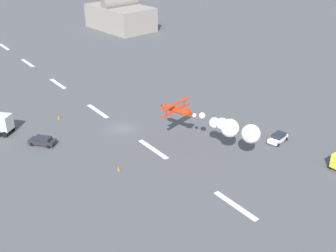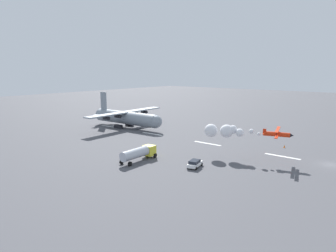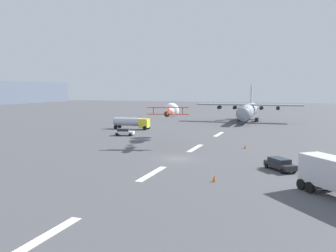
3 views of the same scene
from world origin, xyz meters
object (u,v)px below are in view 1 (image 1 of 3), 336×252
stunt_biplane_red (233,128)px  airport_staff_sedan (278,138)px  traffic_cone_far (119,168)px  traffic_cone_near (59,117)px  followme_car_yellow (42,141)px

stunt_biplane_red → airport_staff_sedan: size_ratio=4.09×
stunt_biplane_red → traffic_cone_far: (-8.14, -16.21, -5.42)m
traffic_cone_near → stunt_biplane_red: bearing=26.9°
stunt_biplane_red → followme_car_yellow: stunt_biplane_red is taller
followme_car_yellow → traffic_cone_far: (15.02, 6.29, -0.44)m
airport_staff_sedan → traffic_cone_far: size_ratio=5.97×
airport_staff_sedan → traffic_cone_near: size_ratio=5.97×
traffic_cone_far → stunt_biplane_red: bearing=63.4°
stunt_biplane_red → traffic_cone_near: size_ratio=24.45×
followme_car_yellow → traffic_cone_far: 16.29m
traffic_cone_near → followme_car_yellow: bearing=-38.4°
stunt_biplane_red → traffic_cone_near: (-31.45, -15.94, -5.42)m
followme_car_yellow → traffic_cone_near: bearing=141.6°
stunt_biplane_red → airport_staff_sedan: 12.13m
stunt_biplane_red → airport_staff_sedan: (0.30, 11.06, -4.98)m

